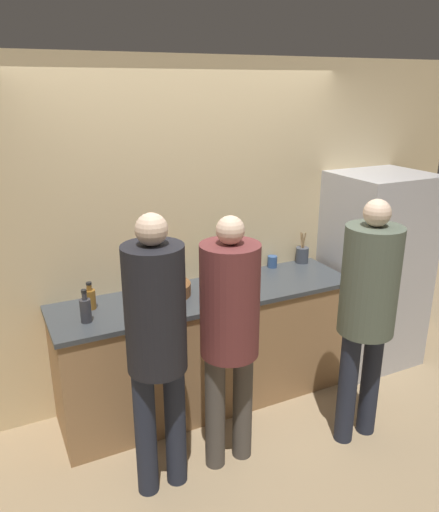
{
  "coord_description": "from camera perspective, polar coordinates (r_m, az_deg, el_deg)",
  "views": [
    {
      "loc": [
        -1.42,
        -2.76,
        2.4
      ],
      "look_at": [
        0.0,
        0.15,
        1.28
      ],
      "focal_mm": 35.0,
      "sensor_mm": 36.0,
      "label": 1
    }
  ],
  "objects": [
    {
      "name": "refrigerator",
      "position": [
        4.58,
        17.22,
        -1.57
      ],
      "size": [
        0.76,
        0.71,
        1.71
      ],
      "color": "#B7B7BC",
      "rests_on": "ground_plane"
    },
    {
      "name": "ground_plane",
      "position": [
        3.93,
        0.99,
        -18.62
      ],
      "size": [
        14.0,
        14.0,
        0.0
      ],
      "primitive_type": "plane",
      "color": "#9E8460"
    },
    {
      "name": "fruit_bowl",
      "position": [
        3.68,
        -6.07,
        -3.75
      ],
      "size": [
        0.36,
        0.36,
        0.13
      ],
      "color": "brown",
      "rests_on": "counter"
    },
    {
      "name": "person_left",
      "position": [
        2.87,
        -7.23,
        -9.02
      ],
      "size": [
        0.35,
        0.35,
        1.77
      ],
      "color": "#232838",
      "rests_on": "ground_plane"
    },
    {
      "name": "person_center",
      "position": [
        3.07,
        1.16,
        -7.62
      ],
      "size": [
        0.36,
        0.36,
        1.69
      ],
      "color": "#4C4742",
      "rests_on": "ground_plane"
    },
    {
      "name": "cup_red",
      "position": [
        3.58,
        -1.2,
        -4.37
      ],
      "size": [
        0.09,
        0.09,
        0.09
      ],
      "color": "#A33D33",
      "rests_on": "counter"
    },
    {
      "name": "bottle_dark",
      "position": [
        3.36,
        -15.06,
        -5.91
      ],
      "size": [
        0.07,
        0.07,
        0.23
      ],
      "color": "#333338",
      "rests_on": "counter"
    },
    {
      "name": "bottle_amber",
      "position": [
        3.55,
        -14.57,
        -4.7
      ],
      "size": [
        0.08,
        0.08,
        0.19
      ],
      "color": "brown",
      "rests_on": "counter"
    },
    {
      "name": "cup_blue",
      "position": [
        4.23,
        6.06,
        -0.64
      ],
      "size": [
        0.08,
        0.08,
        0.1
      ],
      "color": "#335184",
      "rests_on": "counter"
    },
    {
      "name": "person_right",
      "position": [
        3.42,
        16.58,
        -5.0
      ],
      "size": [
        0.37,
        0.37,
        1.74
      ],
      "color": "#232838",
      "rests_on": "ground_plane"
    },
    {
      "name": "wall_back",
      "position": [
        3.88,
        -3.47,
        2.58
      ],
      "size": [
        5.2,
        0.06,
        2.6
      ],
      "color": "#D6BC8C",
      "rests_on": "ground_plane"
    },
    {
      "name": "counter",
      "position": [
        3.94,
        -1.42,
        -10.31
      ],
      "size": [
        2.3,
        0.66,
        0.93
      ],
      "color": "#9E754C",
      "rests_on": "ground_plane"
    },
    {
      "name": "potted_plant",
      "position": [
        3.84,
        0.45,
        -1.47
      ],
      "size": [
        0.15,
        0.15,
        0.23
      ],
      "color": "#3D3D42",
      "rests_on": "counter"
    },
    {
      "name": "utensil_crock",
      "position": [
        4.37,
        9.43,
        0.17
      ],
      "size": [
        0.11,
        0.11,
        0.27
      ],
      "color": "#3D424C",
      "rests_on": "counter"
    }
  ]
}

